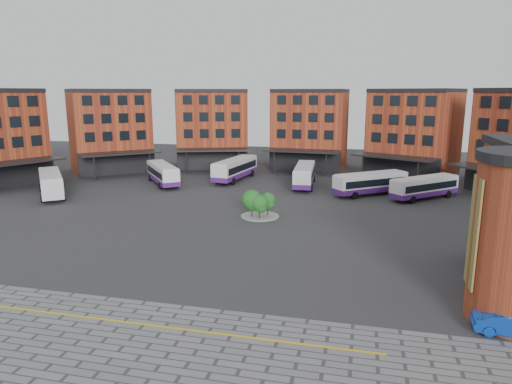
% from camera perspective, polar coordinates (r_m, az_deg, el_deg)
% --- Properties ---
extents(ground, '(160.00, 160.00, 0.00)m').
position_cam_1_polar(ground, '(42.00, -5.87, -7.15)').
color(ground, '#28282B').
rests_on(ground, ground).
extents(yellow_line, '(26.00, 0.15, 0.02)m').
position_cam_1_polar(yellow_line, '(29.41, -11.31, -16.20)').
color(yellow_line, gold).
rests_on(yellow_line, paving_zone).
extents(main_building, '(94.14, 42.48, 14.60)m').
position_cam_1_polar(main_building, '(78.00, -0.07, 7.37)').
color(main_building, '#944020').
rests_on(main_building, ground).
extents(tree_island, '(4.40, 4.40, 3.22)m').
position_cam_1_polar(tree_island, '(51.65, 0.27, -1.38)').
color(tree_island, gray).
rests_on(tree_island, ground).
extents(bus_a, '(9.38, 10.63, 3.28)m').
position_cam_1_polar(bus_a, '(68.62, -24.28, 1.14)').
color(bus_a, silver).
rests_on(bus_a, ground).
extents(bus_b, '(8.91, 10.43, 3.16)m').
position_cam_1_polar(bus_b, '(72.15, -11.60, 2.30)').
color(bus_b, silver).
rests_on(bus_b, ground).
extents(bus_c, '(4.51, 12.46, 3.43)m').
position_cam_1_polar(bus_c, '(74.28, -2.61, 2.94)').
color(bus_c, silver).
rests_on(bus_c, ground).
extents(bus_d, '(3.41, 11.58, 3.22)m').
position_cam_1_polar(bus_d, '(69.60, 6.07, 2.15)').
color(bus_d, silver).
rests_on(bus_d, ground).
extents(bus_e, '(10.28, 8.82, 3.12)m').
position_cam_1_polar(bus_e, '(65.18, 14.14, 1.10)').
color(bus_e, white).
rests_on(bus_e, ground).
extents(bus_f, '(9.47, 8.99, 2.99)m').
position_cam_1_polar(bus_f, '(64.96, 20.32, 0.60)').
color(bus_f, silver).
rests_on(bus_f, ground).
extents(blue_car, '(4.31, 1.69, 1.40)m').
position_cam_1_polar(blue_car, '(31.57, 29.29, -14.19)').
color(blue_car, '#0B3396').
rests_on(blue_car, ground).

